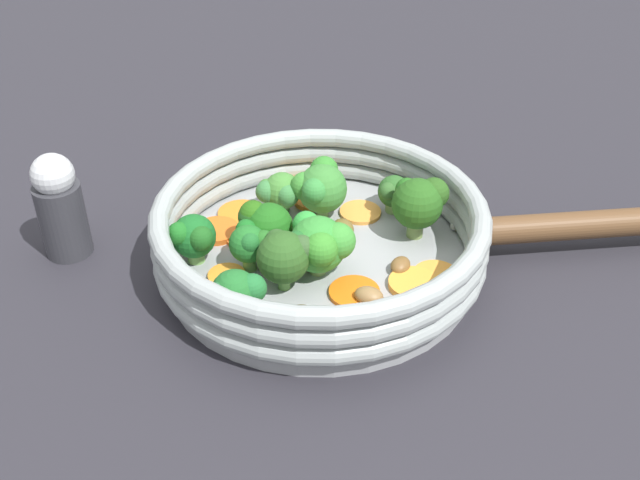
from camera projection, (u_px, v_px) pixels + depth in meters
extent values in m
plane|color=#26252B|center=(320.00, 267.00, 0.66)|extent=(4.00, 4.00, 0.00)
cylinder|color=#939699|center=(320.00, 261.00, 0.66)|extent=(0.27, 0.27, 0.01)
torus|color=#949B9A|center=(320.00, 246.00, 0.65)|extent=(0.29, 0.29, 0.02)
torus|color=#949B9A|center=(320.00, 229.00, 0.64)|extent=(0.29, 0.29, 0.02)
torus|color=#949B9A|center=(320.00, 212.00, 0.63)|extent=(0.29, 0.29, 0.02)
cylinder|color=brown|center=(587.00, 225.00, 0.67)|extent=(0.10, 0.21, 0.03)
sphere|color=#909A9D|center=(469.00, 256.00, 0.64)|extent=(0.01, 0.01, 0.01)
sphere|color=#989796|center=(455.00, 226.00, 0.68)|extent=(0.01, 0.01, 0.01)
cylinder|color=orange|center=(436.00, 276.00, 0.62)|extent=(0.05, 0.05, 0.01)
cylinder|color=orange|center=(329.00, 237.00, 0.67)|extent=(0.05, 0.05, 0.00)
cylinder|color=orange|center=(227.00, 276.00, 0.62)|extent=(0.04, 0.04, 0.00)
cylinder|color=orange|center=(217.00, 231.00, 0.68)|extent=(0.06, 0.06, 0.01)
cylinder|color=orange|center=(354.00, 293.00, 0.61)|extent=(0.06, 0.06, 0.00)
cylinder|color=#F99D38|center=(303.00, 189.00, 0.74)|extent=(0.06, 0.06, 0.00)
cylinder|color=orange|center=(241.00, 213.00, 0.70)|extent=(0.06, 0.06, 0.00)
cylinder|color=orange|center=(249.00, 236.00, 0.67)|extent=(0.06, 0.06, 0.00)
cylinder|color=#F29C35|center=(414.00, 284.00, 0.61)|extent=(0.05, 0.05, 0.01)
cylinder|color=orange|center=(391.00, 323.00, 0.58)|extent=(0.06, 0.06, 0.00)
cylinder|color=orange|center=(313.00, 200.00, 0.72)|extent=(0.05, 0.05, 0.00)
cylinder|color=#EC983D|center=(360.00, 212.00, 0.70)|extent=(0.06, 0.06, 0.00)
cylinder|color=orange|center=(319.00, 328.00, 0.57)|extent=(0.05, 0.05, 0.01)
cylinder|color=#88B46E|center=(236.00, 311.00, 0.58)|extent=(0.01, 0.01, 0.02)
sphere|color=#1F6327|center=(235.00, 293.00, 0.57)|extent=(0.04, 0.04, 0.04)
sphere|color=#265931|center=(219.00, 294.00, 0.56)|extent=(0.02, 0.02, 0.02)
sphere|color=#20692F|center=(252.00, 288.00, 0.57)|extent=(0.02, 0.02, 0.02)
cylinder|color=#88AC5D|center=(318.00, 264.00, 0.63)|extent=(0.01, 0.01, 0.02)
sphere|color=#338732|center=(318.00, 244.00, 0.62)|extent=(0.05, 0.05, 0.05)
sphere|color=#3A8C33|center=(338.00, 241.00, 0.61)|extent=(0.03, 0.03, 0.03)
sphere|color=green|center=(309.00, 227.00, 0.62)|extent=(0.02, 0.02, 0.02)
sphere|color=#368529|center=(321.00, 249.00, 0.60)|extent=(0.03, 0.03, 0.03)
cylinder|color=#5D9548|center=(249.00, 261.00, 0.63)|extent=(0.01, 0.01, 0.02)
sphere|color=#1F6624|center=(248.00, 244.00, 0.62)|extent=(0.03, 0.03, 0.03)
sphere|color=#1D5D25|center=(252.00, 245.00, 0.61)|extent=(0.02, 0.02, 0.02)
sphere|color=#175F1D|center=(246.00, 229.00, 0.62)|extent=(0.02, 0.02, 0.02)
sphere|color=#215F1E|center=(261.00, 238.00, 0.62)|extent=(0.02, 0.02, 0.02)
cylinder|color=#84A861|center=(393.00, 205.00, 0.71)|extent=(0.01, 0.01, 0.01)
sphere|color=#2A5924|center=(394.00, 191.00, 0.70)|extent=(0.03, 0.03, 0.03)
sphere|color=#305B27|center=(388.00, 191.00, 0.69)|extent=(0.02, 0.02, 0.02)
sphere|color=#225328|center=(395.00, 183.00, 0.70)|extent=(0.02, 0.02, 0.02)
cylinder|color=#5C9445|center=(284.00, 278.00, 0.61)|extent=(0.01, 0.01, 0.02)
sphere|color=#28511E|center=(283.00, 257.00, 0.60)|extent=(0.04, 0.04, 0.04)
sphere|color=#294E20|center=(277.00, 241.00, 0.61)|extent=(0.02, 0.02, 0.02)
sphere|color=#304F27|center=(302.00, 248.00, 0.60)|extent=(0.02, 0.02, 0.02)
sphere|color=#1E5923|center=(297.00, 243.00, 0.60)|extent=(0.02, 0.02, 0.02)
cylinder|color=#609755|center=(280.00, 206.00, 0.70)|extent=(0.01, 0.01, 0.01)
sphere|color=#407E33|center=(280.00, 191.00, 0.70)|extent=(0.03, 0.03, 0.03)
sphere|color=#38773C|center=(267.00, 192.00, 0.69)|extent=(0.02, 0.02, 0.02)
sphere|color=#3A772F|center=(267.00, 187.00, 0.70)|extent=(0.02, 0.02, 0.02)
sphere|color=#38793C|center=(285.00, 195.00, 0.69)|extent=(0.02, 0.02, 0.02)
cylinder|color=#89A768|center=(270.00, 245.00, 0.65)|extent=(0.01, 0.01, 0.01)
sphere|color=#1C5A17|center=(269.00, 227.00, 0.64)|extent=(0.04, 0.04, 0.04)
sphere|color=#21501C|center=(253.00, 217.00, 0.64)|extent=(0.03, 0.03, 0.03)
sphere|color=#255A12|center=(253.00, 214.00, 0.64)|extent=(0.02, 0.02, 0.02)
cylinder|color=#71A550|center=(196.00, 253.00, 0.64)|extent=(0.01, 0.01, 0.02)
sphere|color=#175B21|center=(194.00, 236.00, 0.63)|extent=(0.04, 0.04, 0.04)
sphere|color=#1A601D|center=(179.00, 234.00, 0.62)|extent=(0.02, 0.02, 0.02)
sphere|color=#1A521A|center=(201.00, 238.00, 0.62)|extent=(0.02, 0.02, 0.02)
cylinder|color=olive|center=(415.00, 226.00, 0.67)|extent=(0.01, 0.01, 0.02)
sphere|color=#245519|center=(417.00, 204.00, 0.66)|extent=(0.05, 0.05, 0.05)
sphere|color=#225D1A|center=(406.00, 188.00, 0.66)|extent=(0.02, 0.02, 0.02)
sphere|color=#254E18|center=(433.00, 193.00, 0.66)|extent=(0.03, 0.03, 0.03)
cylinder|color=olive|center=(322.00, 208.00, 0.70)|extent=(0.01, 0.01, 0.02)
sphere|color=#377A32|center=(322.00, 189.00, 0.69)|extent=(0.05, 0.05, 0.05)
sphere|color=#317D2A|center=(324.00, 170.00, 0.69)|extent=(0.03, 0.03, 0.03)
sphere|color=#338037|center=(315.00, 191.00, 0.67)|extent=(0.02, 0.02, 0.02)
sphere|color=#38832E|center=(305.00, 186.00, 0.68)|extent=(0.03, 0.03, 0.03)
ellipsoid|color=brown|center=(343.00, 228.00, 0.67)|extent=(0.03, 0.02, 0.01)
ellipsoid|color=olive|center=(369.00, 296.00, 0.60)|extent=(0.03, 0.03, 0.01)
ellipsoid|color=brown|center=(400.00, 265.00, 0.63)|extent=(0.03, 0.03, 0.01)
ellipsoid|color=brown|center=(304.00, 315.00, 0.58)|extent=(0.03, 0.03, 0.01)
cylinder|color=#333338|center=(63.00, 220.00, 0.66)|extent=(0.04, 0.04, 0.07)
sphere|color=silver|center=(53.00, 175.00, 0.63)|extent=(0.04, 0.04, 0.04)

